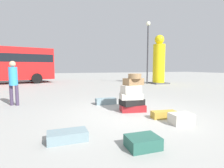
{
  "coord_description": "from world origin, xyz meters",
  "views": [
    {
      "loc": [
        -2.4,
        -4.68,
        1.43
      ],
      "look_at": [
        0.16,
        2.25,
        0.72
      ],
      "focal_mm": 27.75,
      "sensor_mm": 36.0,
      "label": 1
    }
  ],
  "objects_px": {
    "suitcase_teal_right_side": "(143,142)",
    "yellow_dummy_statue": "(159,62)",
    "suitcase_slate_upright_blue": "(106,101)",
    "suitcase_tan_left_side": "(164,114)",
    "suitcase_cream_white_trunk": "(181,119)",
    "lamp_post": "(148,43)",
    "suitcase_slate_foreground_near": "(67,136)",
    "suitcase_tower": "(132,95)",
    "person_bearded_onlooker": "(13,79)"
  },
  "relations": [
    {
      "from": "suitcase_tower",
      "to": "suitcase_teal_right_side",
      "type": "relative_size",
      "value": 2.15
    },
    {
      "from": "suitcase_slate_upright_blue",
      "to": "suitcase_teal_right_side",
      "type": "bearing_deg",
      "value": -95.25
    },
    {
      "from": "suitcase_slate_upright_blue",
      "to": "yellow_dummy_statue",
      "type": "bearing_deg",
      "value": 45.82
    },
    {
      "from": "suitcase_tower",
      "to": "suitcase_tan_left_side",
      "type": "height_order",
      "value": "suitcase_tower"
    },
    {
      "from": "lamp_post",
      "to": "yellow_dummy_statue",
      "type": "bearing_deg",
      "value": -10.51
    },
    {
      "from": "lamp_post",
      "to": "suitcase_slate_upright_blue",
      "type": "bearing_deg",
      "value": -131.71
    },
    {
      "from": "suitcase_tan_left_side",
      "to": "suitcase_tower",
      "type": "bearing_deg",
      "value": 123.99
    },
    {
      "from": "suitcase_tan_left_side",
      "to": "suitcase_slate_foreground_near",
      "type": "relative_size",
      "value": 0.92
    },
    {
      "from": "suitcase_slate_foreground_near",
      "to": "yellow_dummy_statue",
      "type": "relative_size",
      "value": 0.18
    },
    {
      "from": "suitcase_tower",
      "to": "suitcase_slate_upright_blue",
      "type": "relative_size",
      "value": 1.56
    },
    {
      "from": "suitcase_slate_upright_blue",
      "to": "suitcase_cream_white_trunk",
      "type": "relative_size",
      "value": 1.41
    },
    {
      "from": "suitcase_slate_upright_blue",
      "to": "suitcase_teal_right_side",
      "type": "height_order",
      "value": "suitcase_slate_upright_blue"
    },
    {
      "from": "suitcase_tower",
      "to": "suitcase_slate_foreground_near",
      "type": "height_order",
      "value": "suitcase_tower"
    },
    {
      "from": "suitcase_tower",
      "to": "person_bearded_onlooker",
      "type": "height_order",
      "value": "person_bearded_onlooker"
    },
    {
      "from": "suitcase_slate_upright_blue",
      "to": "lamp_post",
      "type": "distance_m",
      "value": 9.69
    },
    {
      "from": "person_bearded_onlooker",
      "to": "yellow_dummy_statue",
      "type": "distance_m",
      "value": 11.81
    },
    {
      "from": "suitcase_cream_white_trunk",
      "to": "suitcase_slate_foreground_near",
      "type": "height_order",
      "value": "suitcase_cream_white_trunk"
    },
    {
      "from": "suitcase_cream_white_trunk",
      "to": "yellow_dummy_statue",
      "type": "xyz_separation_m",
      "value": [
        6.01,
        9.49,
        1.74
      ]
    },
    {
      "from": "suitcase_teal_right_side",
      "to": "lamp_post",
      "type": "relative_size",
      "value": 0.11
    },
    {
      "from": "suitcase_tower",
      "to": "yellow_dummy_statue",
      "type": "xyz_separation_m",
      "value": [
        6.59,
        7.9,
        1.35
      ]
    },
    {
      "from": "suitcase_slate_upright_blue",
      "to": "suitcase_teal_right_side",
      "type": "distance_m",
      "value": 3.77
    },
    {
      "from": "suitcase_cream_white_trunk",
      "to": "person_bearded_onlooker",
      "type": "xyz_separation_m",
      "value": [
        -4.35,
        3.89,
        0.85
      ]
    },
    {
      "from": "suitcase_slate_upright_blue",
      "to": "yellow_dummy_statue",
      "type": "relative_size",
      "value": 0.19
    },
    {
      "from": "yellow_dummy_statue",
      "to": "lamp_post",
      "type": "distance_m",
      "value": 1.96
    },
    {
      "from": "suitcase_slate_foreground_near",
      "to": "yellow_dummy_statue",
      "type": "height_order",
      "value": "yellow_dummy_statue"
    },
    {
      "from": "suitcase_slate_upright_blue",
      "to": "suitcase_slate_foreground_near",
      "type": "bearing_deg",
      "value": -117.85
    },
    {
      "from": "suitcase_tan_left_side",
      "to": "suitcase_teal_right_side",
      "type": "relative_size",
      "value": 1.24
    },
    {
      "from": "suitcase_slate_foreground_near",
      "to": "suitcase_tower",
      "type": "bearing_deg",
      "value": 35.89
    },
    {
      "from": "suitcase_cream_white_trunk",
      "to": "suitcase_slate_upright_blue",
      "type": "bearing_deg",
      "value": 114.05
    },
    {
      "from": "person_bearded_onlooker",
      "to": "lamp_post",
      "type": "relative_size",
      "value": 0.31
    },
    {
      "from": "suitcase_cream_white_trunk",
      "to": "suitcase_slate_foreground_near",
      "type": "xyz_separation_m",
      "value": [
        -2.81,
        -0.04,
        -0.04
      ]
    },
    {
      "from": "suitcase_tan_left_side",
      "to": "suitcase_slate_upright_blue",
      "type": "height_order",
      "value": "suitcase_slate_upright_blue"
    },
    {
      "from": "suitcase_teal_right_side",
      "to": "yellow_dummy_statue",
      "type": "height_order",
      "value": "yellow_dummy_statue"
    },
    {
      "from": "suitcase_teal_right_side",
      "to": "yellow_dummy_statue",
      "type": "distance_m",
      "value": 12.93
    },
    {
      "from": "yellow_dummy_statue",
      "to": "lamp_post",
      "type": "height_order",
      "value": "lamp_post"
    },
    {
      "from": "suitcase_slate_foreground_near",
      "to": "lamp_post",
      "type": "distance_m",
      "value": 12.92
    },
    {
      "from": "suitcase_tower",
      "to": "suitcase_teal_right_side",
      "type": "distance_m",
      "value": 2.64
    },
    {
      "from": "suitcase_slate_foreground_near",
      "to": "suitcase_teal_right_side",
      "type": "bearing_deg",
      "value": -32.77
    },
    {
      "from": "yellow_dummy_statue",
      "to": "lamp_post",
      "type": "xyz_separation_m",
      "value": [
        -1.03,
        0.19,
        1.66
      ]
    },
    {
      "from": "suitcase_tan_left_side",
      "to": "suitcase_slate_upright_blue",
      "type": "relative_size",
      "value": 0.9
    },
    {
      "from": "suitcase_teal_right_side",
      "to": "person_bearded_onlooker",
      "type": "xyz_separation_m",
      "value": [
        -2.77,
        4.71,
        0.88
      ]
    },
    {
      "from": "suitcase_tan_left_side",
      "to": "suitcase_cream_white_trunk",
      "type": "relative_size",
      "value": 1.27
    },
    {
      "from": "suitcase_cream_white_trunk",
      "to": "lamp_post",
      "type": "xyz_separation_m",
      "value": [
        4.98,
        9.68,
        3.4
      ]
    },
    {
      "from": "suitcase_tower",
      "to": "suitcase_cream_white_trunk",
      "type": "bearing_deg",
      "value": -69.95
    },
    {
      "from": "suitcase_slate_upright_blue",
      "to": "suitcase_cream_white_trunk",
      "type": "distance_m",
      "value": 3.1
    },
    {
      "from": "suitcase_tan_left_side",
      "to": "lamp_post",
      "type": "xyz_separation_m",
      "value": [
        5.06,
        9.1,
        3.44
      ]
    },
    {
      "from": "suitcase_slate_upright_blue",
      "to": "person_bearded_onlooker",
      "type": "relative_size",
      "value": 0.47
    },
    {
      "from": "suitcase_cream_white_trunk",
      "to": "lamp_post",
      "type": "height_order",
      "value": "lamp_post"
    },
    {
      "from": "suitcase_tan_left_side",
      "to": "person_bearded_onlooker",
      "type": "relative_size",
      "value": 0.42
    },
    {
      "from": "suitcase_slate_foreground_near",
      "to": "yellow_dummy_statue",
      "type": "bearing_deg",
      "value": 46.98
    }
  ]
}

